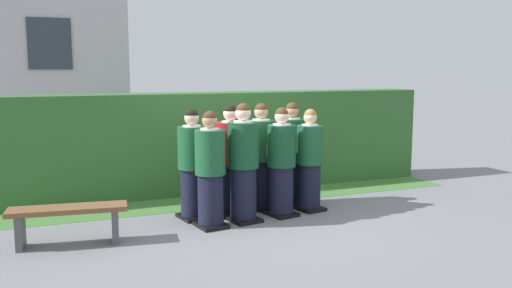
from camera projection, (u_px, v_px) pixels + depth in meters
ground_plane at (262, 218)px, 7.82m from camera, size 60.00×60.00×0.00m
student_front_row_0 at (210, 172)px, 7.29m from camera, size 0.43×0.50×1.59m
student_front_row_1 at (243, 166)px, 7.56m from camera, size 0.46×0.54×1.67m
student_front_row_2 at (281, 165)px, 7.86m from camera, size 0.45×0.54×1.59m
student_front_row_3 at (310, 162)px, 8.17m from camera, size 0.44×0.53×1.54m
student_rear_row_0 at (192, 167)px, 7.70m from camera, size 0.44×0.51×1.58m
student_in_red_blazer at (231, 162)px, 7.98m from camera, size 0.42×0.49×1.62m
student_rear_row_2 at (261, 159)px, 8.28m from camera, size 0.46×0.53×1.62m
student_rear_row_3 at (291, 156)px, 8.53m from camera, size 0.46×0.53×1.62m
hedge at (218, 141)px, 9.55m from camera, size 7.87×0.70×1.73m
wooden_bench at (68, 217)px, 6.58m from camera, size 1.44×0.54×0.48m
lawn_strip at (234, 199)px, 8.93m from camera, size 7.87×0.90×0.01m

